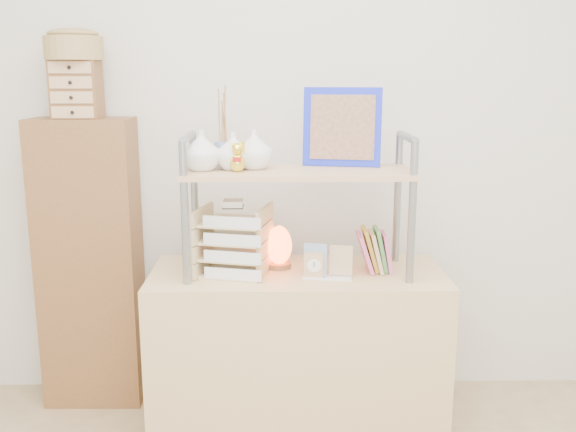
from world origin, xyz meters
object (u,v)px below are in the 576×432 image
letter_tray (234,245)px  cabinet (90,264)px  desk (297,356)px  salt_lamp (279,246)px

letter_tray → cabinet: bearing=150.5°
desk → salt_lamp: (-0.08, 0.06, 0.47)m
letter_tray → salt_lamp: size_ratio=1.69×
letter_tray → salt_lamp: 0.20m
salt_lamp → cabinet: bearing=160.3°
cabinet → salt_lamp: (0.88, -0.31, 0.17)m
letter_tray → desk: bearing=5.5°
cabinet → letter_tray: (0.70, -0.39, 0.20)m
cabinet → letter_tray: size_ratio=4.43×
desk → letter_tray: bearing=-174.5°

